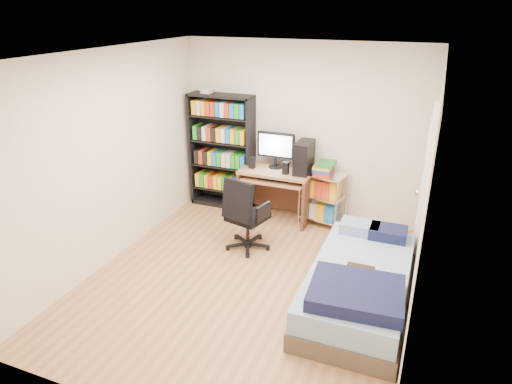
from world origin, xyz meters
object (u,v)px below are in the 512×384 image
at_px(computer_desk, 284,174).
at_px(bed, 359,284).
at_px(media_shelf, 222,150).
at_px(office_chair, 246,227).

xyz_separation_m(computer_desk, bed, (1.40, -1.70, -0.44)).
bearing_deg(computer_desk, bed, -50.65).
distance_m(media_shelf, computer_desk, 1.06).
bearing_deg(media_shelf, bed, -36.98).
bearing_deg(computer_desk, office_chair, -98.75).
distance_m(media_shelf, office_chair, 1.56).
distance_m(computer_desk, office_chair, 1.11).
height_order(media_shelf, bed, media_shelf).
bearing_deg(office_chair, media_shelf, 141.13).
relative_size(computer_desk, office_chair, 1.30).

